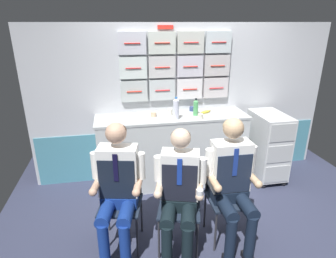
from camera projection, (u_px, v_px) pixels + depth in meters
The scene contains 17 objects.
ground at pixel (212, 231), 3.15m from camera, with size 4.80×4.80×0.04m, color #2E3248.
galley_bulkhead at pixel (183, 102), 4.02m from camera, with size 4.20×0.14×2.15m.
galley_counter at pixel (172, 150), 3.93m from camera, with size 2.02×0.53×0.99m.
service_trolley at pixel (268, 145), 4.05m from camera, with size 0.40×0.65×0.97m.
folding_chair_left at pixel (122, 192), 2.87m from camera, with size 0.48×0.48×0.87m.
crew_member_left at pixel (117, 185), 2.66m from camera, with size 0.52×0.67×1.31m.
folding_chair_right at pixel (180, 195), 2.83m from camera, with size 0.50×0.50×0.87m.
crew_member_right at pixel (179, 190), 2.62m from camera, with size 0.51×0.66×1.27m.
folding_chair_near_trolley at pixel (225, 187), 2.96m from camera, with size 0.41×0.41×0.87m.
crew_member_near_trolley at pixel (233, 178), 2.74m from camera, with size 0.52×0.63×1.32m.
water_bottle_blue_cap at pixel (176, 109), 3.58m from camera, with size 0.07×0.07×0.29m.
sparkling_bottle_green at pixel (196, 107), 3.76m from camera, with size 0.07×0.07×0.23m.
espresso_cup_small at pixel (192, 109), 3.97m from camera, with size 0.07×0.07×0.06m.
paper_cup_blue at pixel (200, 116), 3.64m from camera, with size 0.07×0.07×0.07m.
coffee_cup_white at pixel (154, 114), 3.73m from camera, with size 0.07×0.07×0.06m.
paper_cup_tan at pixel (170, 112), 3.78m from camera, with size 0.07×0.07×0.09m.
snack_banana at pixel (205, 112), 3.86m from camera, with size 0.17×0.10×0.04m.
Camera 1 is at (-0.96, -2.41, 2.15)m, focal length 30.53 mm.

